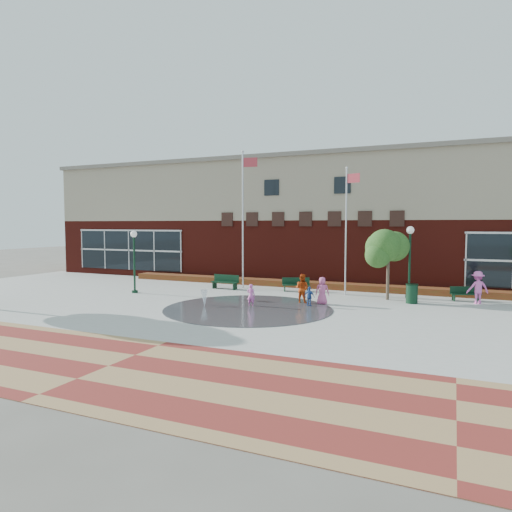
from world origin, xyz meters
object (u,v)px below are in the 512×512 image
at_px(flagpole_right, 347,224).
at_px(trash_can, 412,294).
at_px(flagpole_left, 244,212).
at_px(child_splash, 251,295).
at_px(bench_left, 225,285).

relative_size(flagpole_right, trash_can, 7.14).
xyz_separation_m(flagpole_left, child_splash, (3.17, -5.86, -4.44)).
bearing_deg(flagpole_left, bench_left, -149.63).
xyz_separation_m(flagpole_right, bench_left, (-7.79, -0.64, -3.95)).
xyz_separation_m(flagpole_right, trash_can, (3.86, -1.45, -3.71)).
bearing_deg(child_splash, trash_can, -151.37).
height_order(flagpole_right, bench_left, flagpole_right).
distance_m(flagpole_right, bench_left, 8.75).
distance_m(flagpole_left, trash_can, 11.71).
distance_m(bench_left, trash_can, 11.68).
distance_m(flagpole_right, child_splash, 7.67).
relative_size(bench_left, child_splash, 1.62).
bearing_deg(bench_left, child_splash, -46.90).
bearing_deg(flagpole_left, child_splash, -72.59).
relative_size(flagpole_right, bench_left, 4.01).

